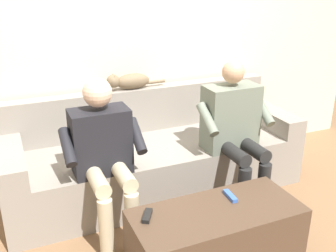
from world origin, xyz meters
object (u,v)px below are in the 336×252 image
(couch, at_px, (154,157))
(remote_black, at_px, (147,216))
(person_left_seated, at_px, (234,125))
(coffee_table, at_px, (216,237))
(remote_blue, at_px, (230,196))
(cat_on_backrest, at_px, (129,81))
(person_right_seated, at_px, (104,150))

(couch, bearing_deg, remote_black, 66.57)
(person_left_seated, distance_m, remote_black, 1.14)
(coffee_table, height_order, remote_blue, remote_blue)
(remote_black, bearing_deg, remote_blue, -59.91)
(cat_on_backrest, bearing_deg, person_left_seated, 131.55)
(cat_on_backrest, relative_size, remote_black, 4.00)
(person_right_seated, xyz_separation_m, remote_blue, (-0.69, 0.57, -0.22))
(couch, height_order, person_right_seated, person_right_seated)
(remote_black, relative_size, remote_blue, 0.94)
(couch, distance_m, remote_black, 1.08)
(cat_on_backrest, bearing_deg, remote_blue, 101.12)
(person_left_seated, bearing_deg, remote_black, 30.73)
(couch, height_order, remote_black, couch)
(couch, relative_size, remote_blue, 17.47)
(cat_on_backrest, xyz_separation_m, remote_blue, (-0.26, 1.30, -0.48))
(couch, bearing_deg, remote_blue, 98.74)
(person_right_seated, xyz_separation_m, remote_black, (-0.11, 0.56, -0.22))
(person_right_seated, relative_size, cat_on_backrest, 2.11)
(remote_blue, bearing_deg, coffee_table, -54.22)
(coffee_table, distance_m, person_left_seated, 0.97)
(cat_on_backrest, bearing_deg, remote_black, 75.89)
(couch, relative_size, remote_black, 18.58)
(cat_on_backrest, height_order, remote_blue, cat_on_backrest)
(cat_on_backrest, bearing_deg, couch, 108.56)
(person_right_seated, bearing_deg, cat_on_backrest, -120.72)
(couch, distance_m, person_left_seated, 0.77)
(person_right_seated, relative_size, remote_blue, 7.93)
(couch, distance_m, person_right_seated, 0.77)
(couch, bearing_deg, person_right_seated, 38.27)
(remote_black, bearing_deg, coffee_table, -72.54)
(couch, height_order, person_left_seated, person_left_seated)
(person_left_seated, distance_m, remote_blue, 0.73)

